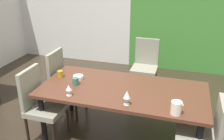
% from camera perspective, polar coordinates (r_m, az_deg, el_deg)
% --- Properties ---
extents(ground_plane, '(6.03, 5.61, 0.02)m').
position_cam_1_polar(ground_plane, '(3.54, -3.94, -14.82)').
color(ground_plane, '#30271B').
extents(back_panel_interior, '(2.85, 0.10, 2.58)m').
position_cam_1_polar(back_panel_interior, '(6.03, -9.39, 14.35)').
color(back_panel_interior, silver).
rests_on(back_panel_interior, ground_plane).
extents(garden_window_panel, '(3.18, 0.10, 2.58)m').
position_cam_1_polar(garden_window_panel, '(5.44, 21.28, 12.26)').
color(garden_window_panel, '#408733').
rests_on(garden_window_panel, ground_plane).
extents(dining_table, '(2.08, 1.00, 0.72)m').
position_cam_1_polar(dining_table, '(3.17, 2.42, -5.33)').
color(dining_table, '#532F1F').
rests_on(dining_table, ground_plane).
extents(chair_head_far, '(0.44, 0.45, 0.96)m').
position_cam_1_polar(chair_head_far, '(4.51, 7.62, 1.52)').
color(chair_head_far, gray).
rests_on(chair_head_far, ground_plane).
extents(chair_right_near, '(0.44, 0.44, 0.89)m').
position_cam_1_polar(chair_right_near, '(2.91, 20.45, -13.13)').
color(chair_right_near, gray).
rests_on(chair_right_near, ground_plane).
extents(chair_left_near, '(0.45, 0.44, 0.98)m').
position_cam_1_polar(chair_left_near, '(3.34, -16.16, -7.06)').
color(chair_left_near, gray).
rests_on(chair_left_near, ground_plane).
extents(chair_left_far, '(0.45, 0.44, 1.00)m').
position_cam_1_polar(chair_left_far, '(3.83, -11.03, -2.42)').
color(chair_left_far, gray).
rests_on(chair_left_far, ground_plane).
extents(wine_glass_near_window, '(0.08, 0.08, 0.17)m').
position_cam_1_polar(wine_glass_near_window, '(2.74, 3.41, -5.67)').
color(wine_glass_near_window, silver).
rests_on(wine_glass_near_window, dining_table).
extents(wine_glass_corner, '(0.07, 0.07, 0.14)m').
position_cam_1_polar(wine_glass_corner, '(2.98, -9.87, -4.08)').
color(wine_glass_corner, silver).
rests_on(wine_glass_corner, dining_table).
extents(serving_bowl_right, '(0.14, 0.14, 0.05)m').
position_cam_1_polar(serving_bowl_right, '(3.41, -7.73, -1.66)').
color(serving_bowl_right, white).
rests_on(serving_bowl_right, dining_table).
extents(cup_south, '(0.08, 0.08, 0.10)m').
position_cam_1_polar(cup_south, '(3.24, -8.35, -2.58)').
color(cup_south, '#396B5C').
rests_on(cup_south, dining_table).
extents(cup_near_shelf, '(0.08, 0.08, 0.10)m').
position_cam_1_polar(cup_near_shelf, '(3.50, -11.74, -0.90)').
color(cup_near_shelf, '#B5811D').
rests_on(cup_near_shelf, dining_table).
extents(pitcher_center, '(0.13, 0.11, 0.14)m').
position_cam_1_polar(pitcher_center, '(2.68, 14.49, -8.34)').
color(pitcher_center, '#F4E6CF').
rests_on(pitcher_center, dining_table).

